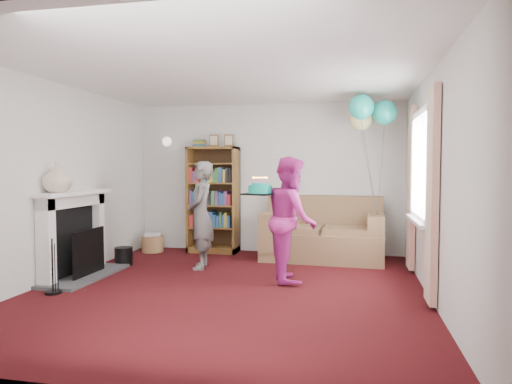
% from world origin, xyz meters
% --- Properties ---
extents(ground, '(5.00, 5.00, 0.00)m').
position_xyz_m(ground, '(0.00, 0.00, 0.00)').
color(ground, black).
rests_on(ground, ground).
extents(wall_back, '(4.50, 0.02, 2.50)m').
position_xyz_m(wall_back, '(0.00, 2.51, 1.25)').
color(wall_back, silver).
rests_on(wall_back, ground).
extents(wall_left, '(0.02, 5.00, 2.50)m').
position_xyz_m(wall_left, '(-2.26, 0.00, 1.25)').
color(wall_left, silver).
rests_on(wall_left, ground).
extents(wall_right, '(0.02, 5.00, 2.50)m').
position_xyz_m(wall_right, '(2.26, 0.00, 1.25)').
color(wall_right, silver).
rests_on(wall_right, ground).
extents(ceiling, '(4.50, 5.00, 0.01)m').
position_xyz_m(ceiling, '(0.00, 0.00, 2.50)').
color(ceiling, white).
rests_on(ceiling, wall_back).
extents(fireplace, '(0.55, 1.80, 1.12)m').
position_xyz_m(fireplace, '(-2.09, 0.19, 0.51)').
color(fireplace, '#3F3F42').
rests_on(fireplace, ground).
extents(window_bay, '(0.14, 2.02, 2.20)m').
position_xyz_m(window_bay, '(2.21, 0.60, 1.20)').
color(window_bay, white).
rests_on(window_bay, ground).
extents(wall_sconce, '(0.16, 0.23, 0.16)m').
position_xyz_m(wall_sconce, '(-1.75, 2.36, 1.88)').
color(wall_sconce, gold).
rests_on(wall_sconce, ground).
extents(bookcase, '(0.84, 0.42, 1.99)m').
position_xyz_m(bookcase, '(-0.89, 2.30, 0.88)').
color(bookcase, '#472B14').
rests_on(bookcase, ground).
extents(sofa, '(1.84, 0.97, 0.97)m').
position_xyz_m(sofa, '(0.97, 2.08, 0.36)').
color(sofa, brown).
rests_on(sofa, ground).
extents(wicker_basket, '(0.37, 0.37, 0.34)m').
position_xyz_m(wicker_basket, '(-1.90, 2.06, 0.15)').
color(wicker_basket, olive).
rests_on(wicker_basket, ground).
extents(person_striped, '(0.48, 0.62, 1.52)m').
position_xyz_m(person_striped, '(-0.69, 1.03, 0.76)').
color(person_striped, black).
rests_on(person_striped, ground).
extents(person_magenta, '(0.77, 0.89, 1.57)m').
position_xyz_m(person_magenta, '(0.66, 0.60, 0.78)').
color(person_magenta, '#B62482').
rests_on(person_magenta, ground).
extents(birthday_cake, '(0.35, 0.35, 0.22)m').
position_xyz_m(birthday_cake, '(0.28, 0.47, 1.16)').
color(birthday_cake, black).
rests_on(birthday_cake, ground).
extents(balloons, '(0.68, 0.74, 1.77)m').
position_xyz_m(balloons, '(1.63, 1.73, 2.22)').
color(balloons, '#3F3F3F').
rests_on(balloons, ground).
extents(mantel_vase, '(0.38, 0.38, 0.37)m').
position_xyz_m(mantel_vase, '(-2.12, -0.15, 1.31)').
color(mantel_vase, beige).
rests_on(mantel_vase, fireplace).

